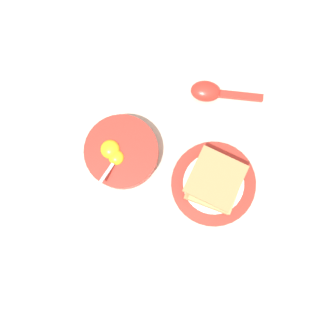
{
  "coord_description": "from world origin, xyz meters",
  "views": [
    {
      "loc": [
        0.01,
        0.09,
        0.88
      ],
      "look_at": [
        0.07,
        0.01,
        0.02
      ],
      "focal_mm": 42.0,
      "sensor_mm": 36.0,
      "label": 1
    }
  ],
  "objects_px": {
    "soup_spoon": "(212,92)",
    "egg_bowl": "(122,152)",
    "toast_sandwich": "(215,182)",
    "toast_plate": "(213,184)"
  },
  "relations": [
    {
      "from": "egg_bowl",
      "to": "toast_plate",
      "type": "bearing_deg",
      "value": -167.16
    },
    {
      "from": "soup_spoon",
      "to": "egg_bowl",
      "type": "bearing_deg",
      "value": 66.3
    },
    {
      "from": "egg_bowl",
      "to": "toast_plate",
      "type": "relative_size",
      "value": 0.87
    },
    {
      "from": "toast_plate",
      "to": "soup_spoon",
      "type": "relative_size",
      "value": 1.15
    },
    {
      "from": "egg_bowl",
      "to": "soup_spoon",
      "type": "xyz_separation_m",
      "value": [
        -0.1,
        -0.23,
        -0.01
      ]
    },
    {
      "from": "toast_sandwich",
      "to": "soup_spoon",
      "type": "xyz_separation_m",
      "value": [
        0.11,
        -0.18,
        -0.02
      ]
    },
    {
      "from": "toast_sandwich",
      "to": "soup_spoon",
      "type": "height_order",
      "value": "toast_sandwich"
    },
    {
      "from": "toast_plate",
      "to": "soup_spoon",
      "type": "bearing_deg",
      "value": -58.25
    },
    {
      "from": "toast_sandwich",
      "to": "soup_spoon",
      "type": "distance_m",
      "value": 0.21
    },
    {
      "from": "egg_bowl",
      "to": "toast_plate",
      "type": "height_order",
      "value": "egg_bowl"
    }
  ]
}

